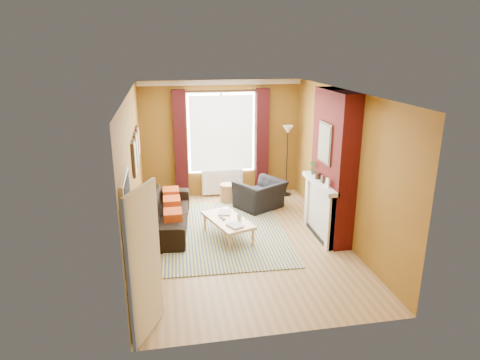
{
  "coord_description": "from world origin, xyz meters",
  "views": [
    {
      "loc": [
        -1.37,
        -7.23,
        3.57
      ],
      "look_at": [
        0.0,
        0.25,
        1.15
      ],
      "focal_mm": 32.0,
      "sensor_mm": 36.0,
      "label": 1
    }
  ],
  "objects_px": {
    "armchair": "(260,195)",
    "floor_lamp": "(288,141)",
    "sofa": "(165,213)",
    "wicker_stool": "(228,193)",
    "coffee_table": "(228,221)"
  },
  "relations": [
    {
      "from": "coffee_table",
      "to": "floor_lamp",
      "type": "xyz_separation_m",
      "value": [
        1.79,
        2.19,
        1.01
      ]
    },
    {
      "from": "armchair",
      "to": "wicker_stool",
      "type": "bearing_deg",
      "value": -69.6
    },
    {
      "from": "wicker_stool",
      "to": "floor_lamp",
      "type": "relative_size",
      "value": 0.26
    },
    {
      "from": "sofa",
      "to": "coffee_table",
      "type": "height_order",
      "value": "sofa"
    },
    {
      "from": "armchair",
      "to": "floor_lamp",
      "type": "bearing_deg",
      "value": -168.26
    },
    {
      "from": "coffee_table",
      "to": "armchair",
      "type": "bearing_deg",
      "value": 37.82
    },
    {
      "from": "armchair",
      "to": "floor_lamp",
      "type": "distance_m",
      "value": 1.54
    },
    {
      "from": "coffee_table",
      "to": "wicker_stool",
      "type": "height_order",
      "value": "wicker_stool"
    },
    {
      "from": "coffee_table",
      "to": "wicker_stool",
      "type": "bearing_deg",
      "value": 62.92
    },
    {
      "from": "sofa",
      "to": "wicker_stool",
      "type": "xyz_separation_m",
      "value": [
        1.48,
        1.28,
        -0.12
      ]
    },
    {
      "from": "sofa",
      "to": "armchair",
      "type": "relative_size",
      "value": 2.33
    },
    {
      "from": "sofa",
      "to": "floor_lamp",
      "type": "relative_size",
      "value": 1.33
    },
    {
      "from": "armchair",
      "to": "floor_lamp",
      "type": "height_order",
      "value": "floor_lamp"
    },
    {
      "from": "floor_lamp",
      "to": "wicker_stool",
      "type": "bearing_deg",
      "value": -171.76
    },
    {
      "from": "armchair",
      "to": "floor_lamp",
      "type": "xyz_separation_m",
      "value": [
        0.83,
        0.75,
        1.05
      ]
    }
  ]
}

